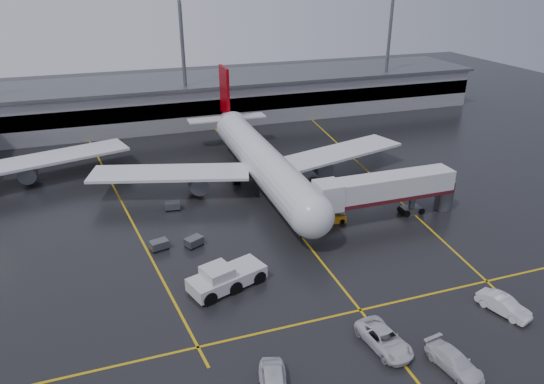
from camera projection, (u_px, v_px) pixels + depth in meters
name	position (u px, v px, depth m)	size (l,w,h in m)	color
ground	(281.00, 211.00, 65.48)	(220.00, 220.00, 0.00)	black
apron_line_centre	(281.00, 211.00, 65.47)	(0.25, 90.00, 0.02)	gold
apron_line_stop	(360.00, 310.00, 46.51)	(60.00, 0.25, 0.02)	gold
apron_line_left	(121.00, 202.00, 68.21)	(0.25, 70.00, 0.02)	gold
apron_line_right	(365.00, 169.00, 79.39)	(0.25, 70.00, 0.02)	gold
terminal	(205.00, 98.00, 105.01)	(122.00, 19.00, 8.60)	gray
light_mast_mid	(183.00, 55.00, 94.23)	(3.00, 1.20, 25.45)	#595B60
light_mast_right	(389.00, 44.00, 107.47)	(3.00, 1.20, 25.45)	#595B60
main_airliner	(259.00, 158.00, 72.10)	(48.80, 45.60, 14.10)	silver
jet_bridge	(386.00, 190.00, 62.18)	(19.90, 3.40, 6.05)	silver
pushback_tractor	(225.00, 278.00, 49.41)	(8.46, 5.55, 2.81)	silver
belt_loader	(333.00, 218.00, 62.63)	(3.43, 1.96, 2.06)	orange
service_van_a	(384.00, 339.00, 41.70)	(2.63, 5.71, 1.59)	silver
service_van_b	(454.00, 362.00, 39.35)	(2.13, 5.23, 1.52)	silver
service_van_c	(503.00, 305.00, 45.92)	(1.72, 4.94, 1.63)	silver
baggage_cart_a	(194.00, 241.00, 57.06)	(2.37, 2.07, 1.12)	#595B60
baggage_cart_b	(159.00, 244.00, 56.40)	(2.25, 1.74, 1.12)	#595B60
baggage_cart_c	(173.00, 205.00, 65.73)	(2.16, 1.57, 1.12)	#595B60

